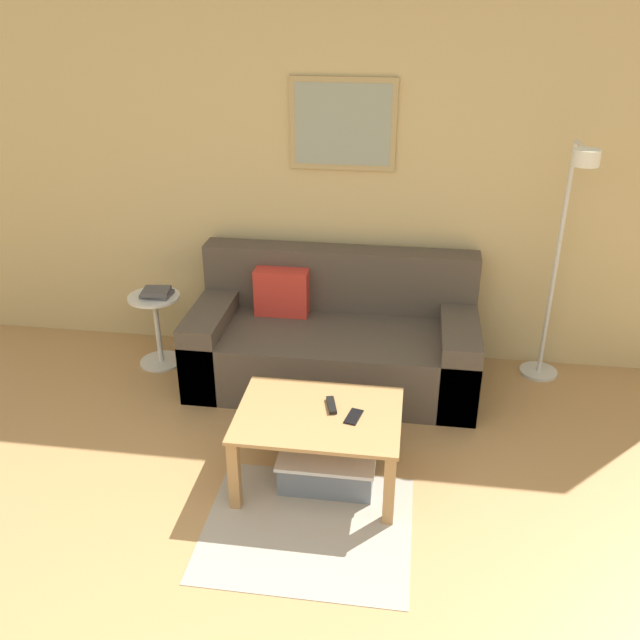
{
  "coord_description": "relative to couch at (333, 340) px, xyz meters",
  "views": [
    {
      "loc": [
        0.53,
        -1.39,
        2.41
      ],
      "look_at": [
        0.08,
        1.75,
        0.85
      ],
      "focal_mm": 38.0,
      "sensor_mm": 36.0,
      "label": 1
    }
  ],
  "objects": [
    {
      "name": "book_stack",
      "position": [
        -1.22,
        0.02,
        0.26
      ],
      "size": [
        0.2,
        0.19,
        0.05
      ],
      "color": "#4C4C51",
      "rests_on": "side_table"
    },
    {
      "name": "area_rug",
      "position": [
        0.06,
        -1.46,
        -0.28
      ],
      "size": [
        1.02,
        0.88,
        0.01
      ],
      "primitive_type": "cube",
      "color": "#A39989",
      "rests_on": "ground_plane"
    },
    {
      "name": "storage_bin",
      "position": [
        0.11,
        -1.06,
        -0.19
      ],
      "size": [
        0.52,
        0.4,
        0.18
      ],
      "color": "slate",
      "rests_on": "ground_plane"
    },
    {
      "name": "floor_lamp",
      "position": [
        1.41,
        0.12,
        0.66
      ],
      "size": [
        0.25,
        0.51,
        1.61
      ],
      "color": "silver",
      "rests_on": "ground_plane"
    },
    {
      "name": "remote_control",
      "position": [
        0.12,
        -1.01,
        0.15
      ],
      "size": [
        0.08,
        0.16,
        0.02
      ],
      "primitive_type": "cube",
      "rotation": [
        0.0,
        0.0,
        0.25
      ],
      "color": "black",
      "rests_on": "coffee_table"
    },
    {
      "name": "cell_phone",
      "position": [
        0.24,
        -1.09,
        0.14
      ],
      "size": [
        0.1,
        0.15,
        0.01
      ],
      "primitive_type": "cube",
      "rotation": [
        0.0,
        0.0,
        -0.22
      ],
      "color": "black",
      "rests_on": "coffee_table"
    },
    {
      "name": "wall_back",
      "position": [
        -0.05,
        0.45,
        1.0
      ],
      "size": [
        5.6,
        0.09,
        2.55
      ],
      "color": "tan",
      "rests_on": "ground_plane"
    },
    {
      "name": "side_table",
      "position": [
        -1.24,
        0.03,
        0.03
      ],
      "size": [
        0.35,
        0.35,
        0.52
      ],
      "color": "silver",
      "rests_on": "ground_plane"
    },
    {
      "name": "coffee_table",
      "position": [
        0.06,
        -1.08,
        0.06
      ],
      "size": [
        0.86,
        0.63,
        0.42
      ],
      "color": "#AD7F4C",
      "rests_on": "ground_plane"
    },
    {
      "name": "couch",
      "position": [
        0.0,
        0.0,
        0.0
      ],
      "size": [
        1.86,
        0.86,
        0.84
      ],
      "color": "#4C4238",
      "rests_on": "ground_plane"
    }
  ]
}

